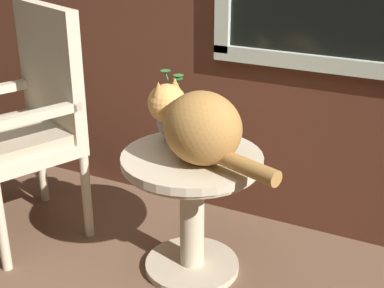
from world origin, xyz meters
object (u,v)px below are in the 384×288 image
at_px(pewter_vase_with_ivy, 174,119).
at_px(wicker_chair, 30,116).
at_px(cat, 199,126).
at_px(wicker_side_table, 192,190).

bearing_deg(pewter_vase_with_ivy, wicker_chair, -170.57).
relative_size(cat, pewter_vase_with_ivy, 2.06).
distance_m(wicker_chair, pewter_vase_with_ivy, 0.71).
relative_size(wicker_side_table, pewter_vase_with_ivy, 1.90).
bearing_deg(wicker_side_table, cat, -34.80).
bearing_deg(wicker_chair, cat, -0.96).
height_order(wicker_chair, pewter_vase_with_ivy, wicker_chair).
height_order(wicker_side_table, pewter_vase_with_ivy, pewter_vase_with_ivy).
distance_m(cat, pewter_vase_with_ivy, 0.23).
bearing_deg(cat, pewter_vase_with_ivy, 143.83).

